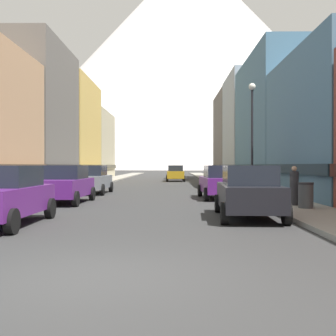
# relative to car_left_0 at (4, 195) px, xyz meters

# --- Properties ---
(ground_plane) EXTENTS (400.00, 400.00, 0.00)m
(ground_plane) POSITION_rel_car_left_0_xyz_m (3.80, -5.74, -0.90)
(ground_plane) COLOR #313131
(sidewalk_left) EXTENTS (2.50, 100.00, 0.15)m
(sidewalk_left) POSITION_rel_car_left_0_xyz_m (-2.45, 29.26, -0.82)
(sidewalk_left) COLOR gray
(sidewalk_left) RESTS_ON ground
(sidewalk_right) EXTENTS (2.50, 100.00, 0.15)m
(sidewalk_right) POSITION_rel_car_left_0_xyz_m (10.05, 29.26, -0.82)
(sidewalk_right) COLOR gray
(sidewalk_right) RESTS_ON ground
(storefront_left_2) EXTENTS (9.79, 10.31, 11.60)m
(storefront_left_2) POSITION_rel_car_left_0_xyz_m (-8.45, 21.55, 4.72)
(storefront_left_2) COLOR #66605B
(storefront_left_2) RESTS_ON ground
(storefront_left_3) EXTENTS (9.66, 11.69, 11.00)m
(storefront_left_3) POSITION_rel_car_left_0_xyz_m (-8.38, 33.11, 4.42)
(storefront_left_3) COLOR #D8B259
(storefront_left_3) RESTS_ON ground
(storefront_left_4) EXTENTS (9.33, 11.97, 9.10)m
(storefront_left_4) POSITION_rel_car_left_0_xyz_m (-8.21, 45.22, 3.49)
(storefront_left_4) COLOR beige
(storefront_left_4) RESTS_ON ground
(storefront_right_2) EXTENTS (8.52, 13.61, 10.75)m
(storefront_right_2) POSITION_rel_car_left_0_xyz_m (15.41, 22.51, 4.30)
(storefront_right_2) COLOR slate
(storefront_right_2) RESTS_ON ground
(storefront_right_3) EXTENTS (7.58, 10.21, 11.88)m
(storefront_right_3) POSITION_rel_car_left_0_xyz_m (14.94, 34.87, 4.86)
(storefront_right_3) COLOR #99A5B2
(storefront_right_3) RESTS_ON ground
(storefront_right_4) EXTENTS (10.11, 11.48, 11.73)m
(storefront_right_4) POSITION_rel_car_left_0_xyz_m (16.20, 46.08, 4.79)
(storefront_right_4) COLOR #66605B
(storefront_right_4) RESTS_ON ground
(car_left_0) EXTENTS (2.09, 4.41, 1.78)m
(car_left_0) POSITION_rel_car_left_0_xyz_m (0.00, 0.00, 0.00)
(car_left_0) COLOR #591E72
(car_left_0) RESTS_ON ground
(car_left_1) EXTENTS (2.15, 4.44, 1.78)m
(car_left_1) POSITION_rel_car_left_0_xyz_m (0.00, 7.24, 0.00)
(car_left_1) COLOR #591E72
(car_left_1) RESTS_ON ground
(car_left_2) EXTENTS (2.10, 4.42, 1.78)m
(car_left_2) POSITION_rel_car_left_0_xyz_m (-0.00, 13.79, 0.00)
(car_left_2) COLOR slate
(car_left_2) RESTS_ON ground
(car_right_0) EXTENTS (2.25, 4.49, 1.78)m
(car_right_0) POSITION_rel_car_left_0_xyz_m (7.60, 1.65, 0.00)
(car_right_0) COLOR black
(car_right_0) RESTS_ON ground
(car_right_1) EXTENTS (2.18, 4.46, 1.78)m
(car_right_1) POSITION_rel_car_left_0_xyz_m (7.60, 9.92, 0.00)
(car_right_1) COLOR #591E72
(car_right_1) RESTS_ON ground
(car_driving_0) EXTENTS (2.06, 4.40, 1.78)m
(car_driving_0) POSITION_rel_car_left_0_xyz_m (5.40, 42.73, 0.00)
(car_driving_0) COLOR #591E72
(car_driving_0) RESTS_ON ground
(car_driving_1) EXTENTS (2.06, 4.40, 1.78)m
(car_driving_1) POSITION_rel_car_left_0_xyz_m (5.40, 34.24, 0.00)
(car_driving_1) COLOR #B28419
(car_driving_1) RESTS_ON ground
(trash_bin_right) EXTENTS (0.59, 0.59, 0.98)m
(trash_bin_right) POSITION_rel_car_left_0_xyz_m (10.15, 3.64, -0.26)
(trash_bin_right) COLOR #4C5156
(trash_bin_right) RESTS_ON sidewalk_right
(pedestrian_1) EXTENTS (0.36, 0.36, 1.60)m
(pedestrian_1) POSITION_rel_car_left_0_xyz_m (10.05, 4.81, -0.01)
(pedestrian_1) COLOR #333338
(pedestrian_1) RESTS_ON sidewalk_right
(streetlamp_right) EXTENTS (0.36, 0.36, 5.86)m
(streetlamp_right) POSITION_rel_car_left_0_xyz_m (9.15, 9.17, 3.09)
(streetlamp_right) COLOR black
(streetlamp_right) RESTS_ON sidewalk_right
(mountain_backdrop) EXTENTS (241.51, 241.51, 138.38)m
(mountain_backdrop) POSITION_rel_car_left_0_xyz_m (16.98, 254.26, 68.29)
(mountain_backdrop) COLOR silver
(mountain_backdrop) RESTS_ON ground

